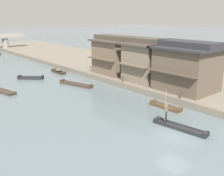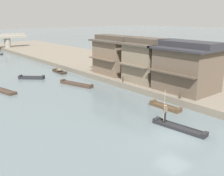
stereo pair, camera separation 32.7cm
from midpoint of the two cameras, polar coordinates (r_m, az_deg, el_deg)
The scene contains 14 objects.
ground_plane at distance 22.76m, azimuth 13.25°, elevation -10.55°, with size 400.00×400.00×0.00m, color slate.
riverbank_right at distance 53.93m, azimuth -2.05°, elevation 5.43°, with size 18.00×110.00×0.80m, color slate.
boat_foreground_poled at distance 24.40m, azimuth 14.31°, elevation -8.41°, with size 1.59×5.22×0.43m.
boatman_person at distance 24.58m, azimuth 11.41°, elevation -4.78°, with size 0.57×0.25×3.04m.
boat_moored_nearest at distance 38.44m, azimuth -8.19°, elevation 0.80°, with size 2.46×5.84×0.54m.
boat_moored_second at distance 47.75m, azimuth -11.86°, elevation 3.64°, with size 1.22×3.93×0.76m.
boat_moored_third at distance 44.13m, azimuth -17.64°, elevation 2.14°, with size 3.71×3.59×0.54m.
boat_midriver_drifting at distance 37.84m, azimuth -23.20°, elevation -0.63°, with size 2.19×5.34×0.39m.
boat_midriver_upstream at distance 29.32m, azimuth 11.36°, elevation -4.05°, with size 1.06×3.90×0.51m.
house_waterfront_nearest at distance 33.48m, azimuth 15.84°, elevation 4.53°, with size 6.75×7.62×6.14m.
house_waterfront_second at distance 37.18m, azimuth 7.19°, elevation 6.07°, with size 5.95×6.13×6.14m.
house_waterfront_tall at distance 41.93m, azimuth -0.01°, elevation 7.25°, with size 5.37×6.84×6.14m.
mooring_post_dock_near at distance 30.42m, azimuth 14.48°, elevation -1.54°, with size 0.20×0.20×0.75m, color #473828.
mooring_post_dock_mid at distance 36.71m, azimuth 2.09°, elevation 1.92°, with size 0.20×0.20×0.82m, color #473828.
Camera 1 is at (-16.79, -11.86, 9.85)m, focal length 41.62 mm.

